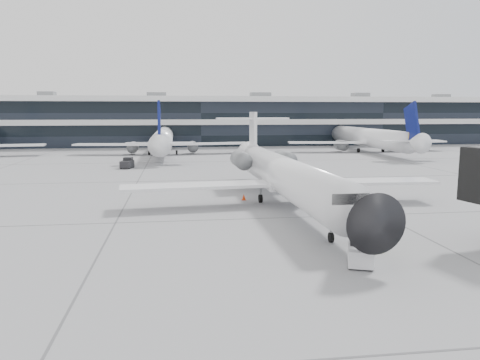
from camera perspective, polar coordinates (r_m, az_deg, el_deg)
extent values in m
plane|color=gray|center=(34.95, 1.60, -4.74)|extent=(220.00, 220.00, 0.00)
cube|color=black|center=(115.75, -5.06, 6.92)|extent=(170.00, 22.00, 10.00)
cylinder|color=white|center=(38.82, 5.66, 0.45)|extent=(3.74, 27.18, 3.05)
cone|color=black|center=(24.73, 14.71, -4.36)|extent=(3.13, 3.24, 3.05)
cone|color=white|center=(53.67, 1.46, 3.05)|extent=(2.99, 3.69, 2.90)
cube|color=white|center=(38.85, -5.31, -0.72)|extent=(12.65, 4.10, 0.25)
cube|color=white|center=(42.44, 14.88, -0.19)|extent=(12.54, 3.49, 0.25)
cylinder|color=slate|center=(47.29, 0.14, 2.47)|extent=(1.79, 3.88, 1.69)
cylinder|color=slate|center=(48.23, 5.45, 2.54)|extent=(1.79, 3.88, 1.69)
cube|color=white|center=(52.84, 1.60, 5.54)|extent=(0.39, 2.94, 5.08)
cube|color=white|center=(53.22, 1.52, 7.51)|extent=(8.18, 2.01, 0.18)
cylinder|color=black|center=(29.23, 11.03, -6.88)|extent=(0.22, 0.64, 0.63)
cylinder|color=black|center=(40.96, 2.51, -2.27)|extent=(0.29, 0.73, 0.72)
cylinder|color=black|center=(41.78, 7.07, -2.12)|extent=(0.29, 0.73, 0.72)
imported|color=#CFF619|center=(27.97, 16.65, -6.32)|extent=(0.84, 0.67, 2.01)
cube|color=white|center=(25.41, 14.47, -8.84)|extent=(1.89, 2.42, 0.87)
cube|color=black|center=(25.71, 14.47, -7.29)|extent=(1.29, 1.17, 0.48)
cylinder|color=black|center=(26.22, 13.20, -8.98)|extent=(0.31, 0.46, 0.42)
cylinder|color=black|center=(26.27, 15.54, -9.03)|extent=(0.31, 0.46, 0.42)
cylinder|color=black|center=(24.75, 13.28, -10.04)|extent=(0.31, 0.46, 0.42)
cylinder|color=black|center=(24.81, 15.77, -10.09)|extent=(0.31, 0.46, 0.42)
cone|color=red|center=(42.08, 0.47, -2.08)|extent=(0.36, 0.36, 0.56)
cube|color=red|center=(42.13, 0.47, -2.44)|extent=(0.39, 0.39, 0.03)
cube|color=black|center=(67.25, -13.61, 1.89)|extent=(1.88, 2.60, 0.96)
cube|color=black|center=(67.69, -13.48, 2.48)|extent=(1.36, 1.20, 0.53)
cylinder|color=black|center=(68.28, -13.83, 1.68)|extent=(0.29, 0.50, 0.47)
cylinder|color=black|center=(67.91, -12.90, 1.68)|extent=(0.29, 0.50, 0.47)
cylinder|color=black|center=(66.68, -14.31, 1.51)|extent=(0.29, 0.50, 0.47)
cylinder|color=black|center=(66.30, -13.35, 1.50)|extent=(0.29, 0.50, 0.47)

